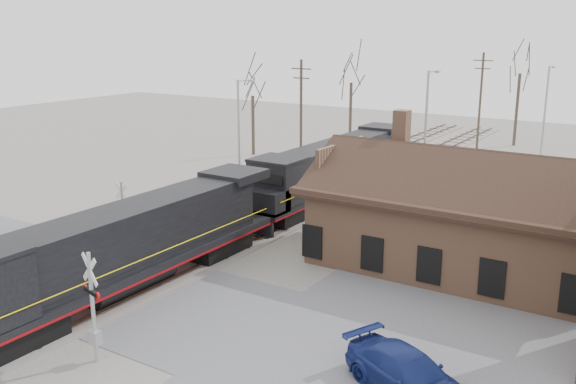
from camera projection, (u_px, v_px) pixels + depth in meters
name	position (u px, v px, depth m)	size (l,w,h in m)	color
ground	(130.00, 293.00, 30.84)	(140.00, 140.00, 0.00)	gray
road	(130.00, 292.00, 30.83)	(60.00, 9.00, 0.03)	#5E5E63
parking_lot	(539.00, 358.00, 24.72)	(22.00, 26.00, 0.03)	#5E5E63
track_main	(295.00, 216.00, 43.06)	(3.40, 90.00, 0.24)	gray
track_siding	(241.00, 206.00, 45.40)	(3.40, 90.00, 0.24)	gray
depot	(457.00, 222.00, 33.78)	(15.20, 9.31, 7.90)	#93674C
locomotive_lead	(117.00, 251.00, 29.77)	(2.98, 19.98, 4.43)	black
locomotive_trailing	(329.00, 170.00, 46.29)	(2.98, 19.98, 4.20)	black
crossbuck_near	(93.00, 312.00, 24.06)	(1.23, 0.40, 4.40)	#A5A8AD
crossbuck_far	(123.00, 215.00, 37.24)	(1.09, 0.29, 3.80)	#A5A8AD
parked_car	(408.00, 374.00, 22.18)	(2.13, 5.23, 1.52)	navy
streetlight_a	(240.00, 133.00, 46.75)	(0.25, 2.04, 8.73)	#A5A8AD
streetlight_b	(426.00, 136.00, 42.24)	(0.25, 2.04, 9.68)	#A5A8AD
streetlight_c	(545.00, 117.00, 52.65)	(0.25, 2.04, 9.33)	#A5A8AD
utility_pole_a	(301.00, 113.00, 56.40)	(2.00, 0.24, 9.65)	#382D23
utility_pole_b	(480.00, 100.00, 65.17)	(2.00, 0.24, 9.89)	#382D23
tree_a	(253.00, 86.00, 62.33)	(3.88, 3.88, 9.52)	#382D23
tree_b	(351.00, 72.00, 65.54)	(4.53, 4.53, 11.09)	#382D23
tree_c	(521.00, 61.00, 66.57)	(5.09, 5.09, 12.48)	#382D23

